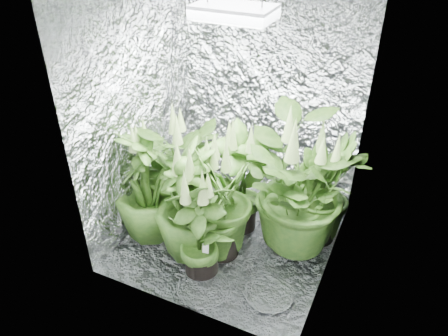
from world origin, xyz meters
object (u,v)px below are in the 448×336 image
plant_a (182,169)px  plant_c (323,191)px  plant_f (200,229)px  plant_b (242,181)px  plant_d (147,187)px  grow_lamp (234,12)px  circulation_fan (325,202)px  plant_h (189,205)px  plant_e (295,189)px  plant_g (223,204)px

plant_a → plant_c: 1.16m
plant_a → plant_f: plant_a is taller
plant_b → plant_d: (-0.64, -0.41, 0.01)m
grow_lamp → plant_b: grow_lamp is taller
plant_d → circulation_fan: 1.56m
plant_b → plant_h: (-0.24, -0.46, 0.00)m
grow_lamp → plant_f: 1.46m
plant_a → circulation_fan: size_ratio=3.45×
plant_e → circulation_fan: 0.68m
circulation_fan → plant_f: bearing=-99.1°
plant_b → circulation_fan: 0.83m
plant_d → plant_h: 0.41m
plant_b → plant_c: bearing=13.5°
circulation_fan → plant_a: bearing=-132.5°
plant_c → plant_h: bearing=-144.7°
grow_lamp → plant_c: bearing=26.4°
circulation_fan → plant_c: bearing=-64.6°
plant_c → plant_b: bearing=-166.5°
plant_d → plant_a: bearing=68.5°
plant_a → plant_b: plant_a is taller
plant_b → plant_f: bearing=-94.6°
plant_f → plant_h: bearing=136.1°
plant_b → plant_d: bearing=-147.8°
plant_g → plant_h: plant_h is taller
plant_a → plant_h: size_ratio=1.06×
plant_c → plant_h: (-0.86, -0.61, 0.01)m
plant_a → plant_d: size_ratio=1.08×
grow_lamp → plant_d: 1.50m
plant_a → plant_f: bearing=-50.1°
plant_g → plant_f: bearing=-99.3°
plant_e → plant_f: size_ratio=1.22×
plant_c → grow_lamp: bearing=-153.6°
plant_h → grow_lamp: bearing=53.0°
plant_c → plant_h: 1.05m
plant_g → circulation_fan: (0.61, 0.82, -0.35)m
plant_f → plant_h: size_ratio=0.92×
plant_b → plant_c: (0.62, 0.15, -0.01)m
grow_lamp → plant_h: 1.40m
plant_f → circulation_fan: plant_f is taller
grow_lamp → plant_g: 1.36m
plant_c → plant_e: 0.28m
plant_a → plant_b: size_ratio=1.09×
plant_c → plant_d: 1.38m
plant_a → plant_g: plant_a is taller
plant_a → plant_e: 0.97m
plant_c → circulation_fan: (-0.02, 0.31, -0.33)m
plant_a → plant_d: bearing=-111.5°
plant_h → plant_d: bearing=172.5°
plant_e → circulation_fan: size_ratio=3.64×
plant_b → circulation_fan: plant_b is taller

